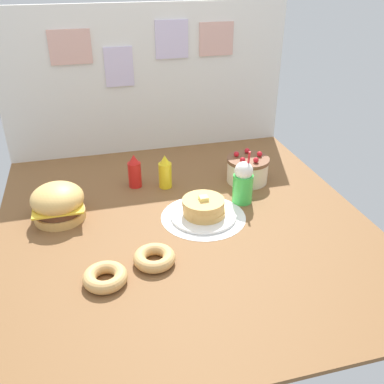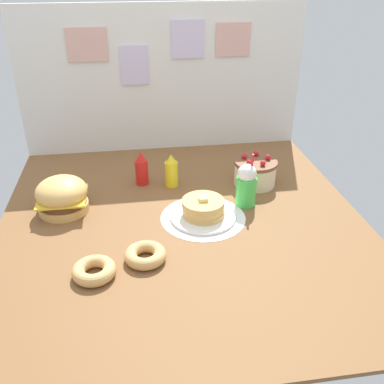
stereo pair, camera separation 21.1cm
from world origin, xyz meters
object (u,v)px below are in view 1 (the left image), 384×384
object	(u,v)px
layer_cake	(247,169)
donut_pink_glaze	(105,277)
pancake_stack	(204,209)
ketchup_bottle	(135,172)
mustard_bottle	(165,172)
burger	(58,203)
cream_soda_cup	(243,182)
donut_chocolate	(154,258)

from	to	relation	value
layer_cake	donut_pink_glaze	world-z (taller)	layer_cake
layer_cake	donut_pink_glaze	distance (m)	1.18
layer_cake	donut_pink_glaze	size ratio (longest dim) A/B	1.34
pancake_stack	ketchup_bottle	size ratio (longest dim) A/B	1.70
mustard_bottle	donut_pink_glaze	world-z (taller)	mustard_bottle
pancake_stack	ketchup_bottle	xyz separation A→B (m)	(-0.30, 0.44, 0.05)
pancake_stack	layer_cake	xyz separation A→B (m)	(0.38, 0.33, 0.03)
ketchup_bottle	mustard_bottle	world-z (taller)	same
burger	donut_pink_glaze	size ratio (longest dim) A/B	1.43
pancake_stack	mustard_bottle	bearing A→B (deg)	108.12
layer_cake	cream_soda_cup	xyz separation A→B (m)	(-0.12, -0.23, 0.04)
layer_cake	donut_chocolate	size ratio (longest dim) A/B	1.34
ketchup_bottle	cream_soda_cup	xyz separation A→B (m)	(0.56, -0.34, 0.03)
cream_soda_cup	ketchup_bottle	bearing A→B (deg)	148.89
layer_cake	donut_pink_glaze	xyz separation A→B (m)	(-0.93, -0.73, -0.05)
ketchup_bottle	donut_pink_glaze	xyz separation A→B (m)	(-0.25, -0.84, -0.06)
cream_soda_cup	burger	bearing A→B (deg)	175.46
ketchup_bottle	donut_pink_glaze	bearing A→B (deg)	-106.47
burger	mustard_bottle	distance (m)	0.65
donut_pink_glaze	mustard_bottle	bearing A→B (deg)	61.67
burger	cream_soda_cup	distance (m)	1.00
mustard_bottle	donut_pink_glaze	bearing A→B (deg)	-118.33
burger	mustard_bottle	bearing A→B (deg)	18.37
layer_cake	donut_chocolate	distance (m)	0.96
cream_soda_cup	donut_chocolate	size ratio (longest dim) A/B	1.61
mustard_bottle	donut_pink_glaze	size ratio (longest dim) A/B	1.08
layer_cake	cream_soda_cup	distance (m)	0.26
mustard_bottle	cream_soda_cup	xyz separation A→B (m)	(0.38, -0.28, 0.03)
mustard_bottle	cream_soda_cup	world-z (taller)	cream_soda_cup
burger	donut_pink_glaze	distance (m)	0.61
pancake_stack	cream_soda_cup	size ratio (longest dim) A/B	1.13
burger	ketchup_bottle	size ratio (longest dim) A/B	1.33
ketchup_bottle	mustard_bottle	bearing A→B (deg)	-17.40
layer_cake	mustard_bottle	xyz separation A→B (m)	(-0.50, 0.05, 0.02)
burger	layer_cake	world-z (taller)	burger
mustard_bottle	layer_cake	bearing A→B (deg)	-6.15
layer_cake	ketchup_bottle	size ratio (longest dim) A/B	1.25
pancake_stack	ketchup_bottle	distance (m)	0.54
layer_cake	mustard_bottle	bearing A→B (deg)	173.85
mustard_bottle	cream_soda_cup	bearing A→B (deg)	-36.32
burger	donut_chocolate	world-z (taller)	burger
ketchup_bottle	mustard_bottle	distance (m)	0.18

